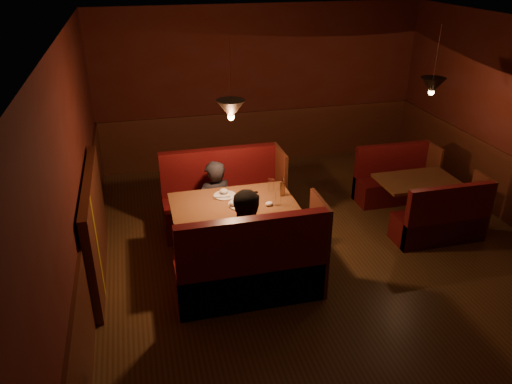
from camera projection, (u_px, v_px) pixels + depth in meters
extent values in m
cube|color=#462C14|center=(326.00, 256.00, 6.72)|extent=(6.00, 7.00, 0.01)
cube|color=black|center=(342.00, 32.00, 5.45)|extent=(6.00, 7.00, 0.01)
cube|color=#481B17|center=(261.00, 87.00, 9.14)|extent=(6.00, 0.01, 2.90)
cube|color=#481B17|center=(75.00, 181.00, 5.43)|extent=(0.01, 7.00, 2.90)
cube|color=#442110|center=(261.00, 136.00, 9.53)|extent=(6.00, 0.04, 1.00)
cube|color=#442110|center=(90.00, 254.00, 5.85)|extent=(0.04, 7.00, 1.00)
cube|color=#442110|center=(95.00, 226.00, 6.14)|extent=(0.10, 2.20, 1.30)
cube|color=#B19120|center=(98.00, 249.00, 5.67)|extent=(0.01, 0.12, 1.30)
cylinder|color=#333333|center=(230.00, 75.00, 5.59)|extent=(0.01, 0.01, 0.80)
cone|color=black|center=(231.00, 109.00, 5.77)|extent=(0.34, 0.34, 0.22)
sphere|color=#FFBF72|center=(231.00, 117.00, 5.81)|extent=(0.08, 0.08, 0.08)
cylinder|color=#333333|center=(437.00, 56.00, 6.60)|extent=(0.01, 0.01, 0.80)
cone|color=black|center=(432.00, 86.00, 6.77)|extent=(0.34, 0.34, 0.22)
sphere|color=#FFBF72|center=(431.00, 92.00, 6.81)|extent=(0.08, 0.08, 0.08)
cube|color=#5D3415|center=(233.00, 204.00, 6.31)|extent=(1.57, 0.95, 0.06)
cylinder|color=#442110|center=(234.00, 233.00, 6.49)|extent=(0.16, 0.16, 0.78)
cylinder|color=#442110|center=(234.00, 257.00, 6.65)|extent=(0.63, 0.63, 0.04)
cylinder|color=silver|center=(241.00, 205.00, 6.22)|extent=(0.31, 0.31, 0.02)
cube|color=black|center=(237.00, 203.00, 6.19)|extent=(0.10, 0.09, 0.04)
ellipsoid|color=silver|center=(232.00, 204.00, 6.16)|extent=(0.08, 0.08, 0.06)
cube|color=tan|center=(247.00, 206.00, 6.12)|extent=(0.10, 0.09, 0.04)
cylinder|color=silver|center=(240.00, 207.00, 6.14)|extent=(0.09, 0.12, 0.01)
cylinder|color=silver|center=(225.00, 196.00, 6.46)|extent=(0.29, 0.29, 0.02)
ellipsoid|color=beige|center=(224.00, 191.00, 6.49)|extent=(0.11, 0.11, 0.06)
cube|color=silver|center=(221.00, 198.00, 6.38)|extent=(0.22, 0.04, 0.00)
cylinder|color=white|center=(256.00, 195.00, 6.37)|extent=(0.06, 0.06, 0.09)
cylinder|color=white|center=(271.00, 185.00, 6.56)|extent=(0.08, 0.08, 0.17)
cylinder|color=white|center=(278.00, 199.00, 6.20)|extent=(0.08, 0.08, 0.17)
cylinder|color=#47230F|center=(283.00, 189.00, 6.44)|extent=(0.07, 0.07, 0.18)
cylinder|color=#47230F|center=(283.00, 180.00, 6.38)|extent=(0.03, 0.03, 0.08)
ellipsoid|color=white|center=(269.00, 204.00, 6.21)|extent=(0.12, 0.11, 0.05)
cube|color=#3C0C0E|center=(223.00, 214.00, 7.26)|extent=(1.68, 0.61, 0.50)
cube|color=#3C0C0E|center=(219.00, 186.00, 7.32)|extent=(1.68, 0.13, 1.17)
cube|color=#442110|center=(280.00, 187.00, 7.30)|extent=(0.04, 0.61, 1.17)
cube|color=#3C0C0E|center=(248.00, 277.00, 5.85)|extent=(1.68, 0.61, 0.50)
cube|color=#3C0C0E|center=(253.00, 265.00, 5.49)|extent=(1.68, 0.13, 1.17)
cube|color=#442110|center=(319.00, 244.00, 5.89)|extent=(0.04, 0.61, 1.17)
cube|color=#5D3415|center=(418.00, 181.00, 7.39)|extent=(1.15, 0.74, 0.04)
cylinder|color=#442110|center=(414.00, 200.00, 7.53)|extent=(0.12, 0.12, 0.61)
cylinder|color=#442110|center=(412.00, 217.00, 7.66)|extent=(0.49, 0.49, 0.03)
cube|color=#3C0C0E|center=(393.00, 189.00, 8.13)|extent=(1.24, 0.48, 0.39)
cube|color=#3C0C0E|center=(390.00, 170.00, 8.18)|extent=(1.24, 0.10, 0.91)
cube|color=#442110|center=(431.00, 171.00, 8.16)|extent=(0.03, 0.48, 0.91)
cube|color=#3C0C0E|center=(437.00, 227.00, 7.03)|extent=(1.24, 0.48, 0.39)
cube|color=#3C0C0E|center=(447.00, 217.00, 6.76)|extent=(1.24, 0.10, 0.91)
cube|color=#442110|center=(480.00, 205.00, 7.06)|extent=(0.03, 0.48, 0.91)
imported|color=black|center=(214.00, 188.00, 6.87)|extent=(0.62, 0.49, 1.51)
imported|color=black|center=(250.00, 229.00, 5.75)|extent=(0.83, 0.67, 1.63)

